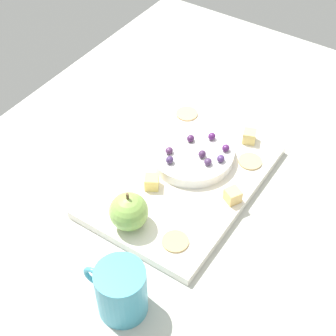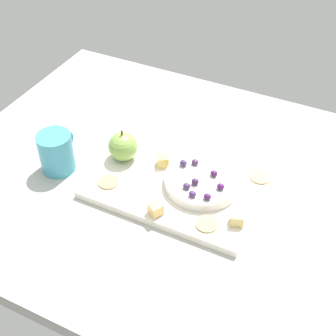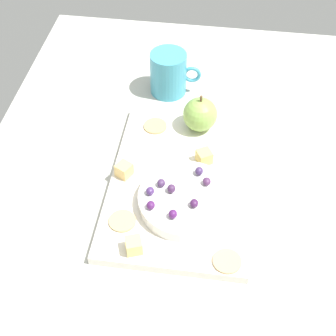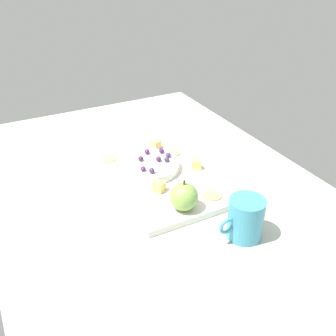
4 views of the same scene
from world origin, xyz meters
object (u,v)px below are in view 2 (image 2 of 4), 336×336
Objects in this scene: cracker_2 at (260,177)px; grape_0 at (195,182)px; cheese_cube_1 at (156,209)px; grape_7 at (221,187)px; apple_whole at (123,146)px; grape_5 at (207,197)px; cracker_1 at (207,224)px; cup at (56,152)px; grape_6 at (214,173)px; grape_4 at (193,194)px; cheese_cube_0 at (237,219)px; platter at (177,184)px; serving_dish at (202,181)px; grape_2 at (195,162)px; grape_1 at (183,163)px; cheese_cube_2 at (163,161)px; cracker_0 at (108,182)px; grape_3 at (187,186)px.

grape_0 reaches higher than cracker_2.
grape_7 reaches higher than cheese_cube_1.
grape_7 is at bearing -4.69° from apple_whole.
grape_7 is (1.38, 3.98, 0.04)cm from grape_5.
cup is at bearing 176.16° from cracker_1.
grape_4 is at bearing -101.82° from grape_6.
grape_5 is at bearing -14.26° from apple_whole.
cheese_cube_0 is at bearing -13.85° from apple_whole.
platter is at bearing -7.02° from apple_whole.
grape_5 is at bearing 112.56° from cracker_1.
cup is (-33.30, -7.77, 1.92)cm from serving_dish.
grape_2 is (-2.62, 5.94, -0.11)cm from grape_0.
apple_whole is 14.93cm from grape_1.
cracker_2 is at bearing 42.70° from grape_0.
grape_2 is at bearing 110.74° from grape_4.
cheese_cube_1 is at bearing -8.95° from cup.
grape_0 is (4.73, 9.48, 1.72)cm from cheese_cube_1.
grape_5 reaches higher than cracker_1.
grape_5 is at bearing -78.63° from grape_6.
cup is (-30.07, -11.02, 0.13)cm from grape_2.
cheese_cube_2 reaches higher than cracker_0.
platter is at bearing 160.23° from cheese_cube_0.
grape_6 is at bearing 58.25° from grape_0.
cheese_cube_0 is 44.14cm from cup.
cracker_2 is at bearing 35.67° from grape_6.
cheese_cube_0 is 12.43cm from grape_0.
serving_dish is 13.29cm from cheese_cube_1.
platter is at bearing 12.78° from cup.
grape_6 reaches higher than cheese_cube_0.
cheese_cube_2 is (9.50, 1.81, -2.15)cm from apple_whole.
grape_7 is at bearing 93.78° from cracker_1.
grape_3 is (17.42, 3.90, 2.74)cm from cracker_0.
apple_whole is 9.58cm from cracker_0.
grape_4 reaches higher than cracker_2.
platter is 23.38× the size of grape_2.
grape_1 is 2.70cm from grape_2.
cracker_1 is at bearing -86.22° from grape_7.
cheese_cube_1 is 10.98cm from cracker_1.
platter is 23.38× the size of grape_5.
cracker_1 is at bearing -47.96° from grape_1.
grape_6 and grape_7 have the same top height.
apple_whole is 17.31cm from grape_2.
cup is (-32.68, -5.08, 0.03)cm from grape_0.
grape_2 reaches higher than cheese_cube_0.
apple_whole is 1.46× the size of cracker_1.
cheese_cube_0 is 1.00× the size of cheese_cube_1.
cup is (-38.73, 2.60, 2.85)cm from cracker_1.
cracker_2 is at bearing 51.05° from cheese_cube_1.
grape_6 is at bearing 37.82° from serving_dish.
cracker_1 is (24.59, -1.81, 0.00)cm from cracker_0.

